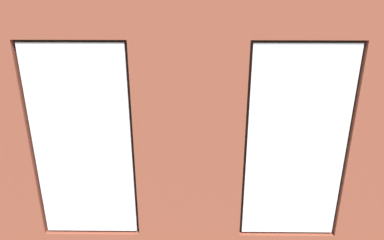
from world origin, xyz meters
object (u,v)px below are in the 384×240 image
at_px(potted_plant_near_tv, 38,174).
at_px(potted_plant_between_couches, 264,195).
at_px(couch_by_window, 155,216).
at_px(couch_left, 333,150).
at_px(remote_gray, 199,149).
at_px(media_console, 30,158).
at_px(coffee_table, 193,149).
at_px(tv_flatscreen, 24,128).
at_px(cup_ceramic, 215,141).
at_px(potted_plant_mid_room_small, 240,132).
at_px(candle_jar, 167,147).
at_px(table_plant_small, 183,138).
at_px(potted_plant_foreground_right, 78,101).
at_px(potted_plant_by_left_couch, 294,120).
at_px(remote_silver, 193,146).

bearing_deg(potted_plant_near_tv, potted_plant_between_couches, 165.68).
bearing_deg(couch_by_window, potted_plant_near_tv, -25.32).
relative_size(couch_left, potted_plant_between_couches, 1.94).
relative_size(remote_gray, media_console, 0.18).
bearing_deg(coffee_table, couch_left, -179.44).
height_order(couch_by_window, tv_flatscreen, tv_flatscreen).
bearing_deg(cup_ceramic, potted_plant_mid_room_small, -127.97).
xyz_separation_m(media_console, potted_plant_between_couches, (-3.93, 1.77, 0.39)).
height_order(candle_jar, table_plant_small, table_plant_small).
bearing_deg(remote_gray, potted_plant_near_tv, 74.83).
bearing_deg(cup_ceramic, table_plant_small, 3.72).
height_order(candle_jar, media_console, candle_jar).
bearing_deg(couch_left, couch_by_window, -52.05).
relative_size(potted_plant_foreground_right, potted_plant_near_tv, 1.86).
distance_m(couch_by_window, potted_plant_by_left_couch, 4.33).
height_order(candle_jar, potted_plant_by_left_couch, potted_plant_by_left_couch).
bearing_deg(potted_plant_foreground_right, remote_silver, 144.24).
distance_m(potted_plant_by_left_couch, potted_plant_foreground_right, 4.89).
bearing_deg(cup_ceramic, couch_left, 176.99).
bearing_deg(table_plant_small, couch_left, 178.47).
bearing_deg(potted_plant_near_tv, coffee_table, -155.92).
height_order(cup_ceramic, potted_plant_between_couches, potted_plant_between_couches).
distance_m(couch_by_window, tv_flatscreen, 3.12).
bearing_deg(coffee_table, media_console, 3.30).
xyz_separation_m(couch_by_window, potted_plant_foreground_right, (2.18, -3.92, 0.28)).
relative_size(coffee_table, potted_plant_mid_room_small, 2.74).
bearing_deg(potted_plant_between_couches, candle_jar, -52.19).
bearing_deg(cup_ceramic, media_console, 5.22).
bearing_deg(table_plant_small, potted_plant_by_left_couch, -151.26).
bearing_deg(potted_plant_by_left_couch, media_console, 16.97).
relative_size(couch_by_window, candle_jar, 18.38).
bearing_deg(potted_plant_between_couches, cup_ceramic, -75.55).
bearing_deg(table_plant_small, potted_plant_near_tv, 27.91).
bearing_deg(couch_left, potted_plant_between_couches, -34.90).
xyz_separation_m(couch_left, remote_gray, (2.47, 0.14, 0.08)).
xyz_separation_m(table_plant_small, remote_gray, (-0.31, 0.22, -0.11)).
distance_m(couch_left, remote_gray, 2.48).
bearing_deg(remote_gray, potted_plant_between_couches, 168.82).
relative_size(couch_left, coffee_table, 1.25).
xyz_separation_m(coffee_table, table_plant_small, (0.19, -0.10, 0.16)).
relative_size(remote_gray, potted_plant_foreground_right, 0.13).
distance_m(remote_silver, potted_plant_between_couches, 2.18).
bearing_deg(couch_by_window, potted_plant_between_couches, -178.03).
height_order(candle_jar, potted_plant_between_couches, potted_plant_between_couches).
height_order(coffee_table, remote_gray, remote_gray).
height_order(table_plant_small, remote_gray, table_plant_small).
bearing_deg(potted_plant_by_left_couch, candle_jar, 29.92).
bearing_deg(media_console, cup_ceramic, -174.78).
height_order(table_plant_small, potted_plant_by_left_couch, table_plant_small).
height_order(coffee_table, table_plant_small, table_plant_small).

